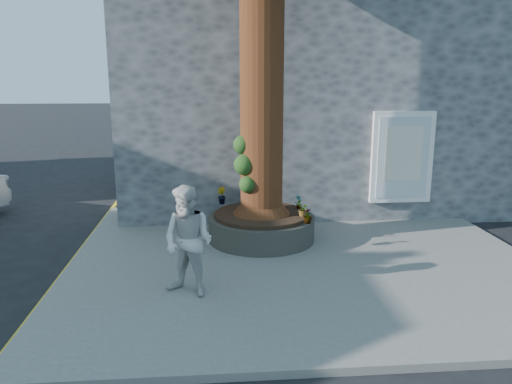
{
  "coord_description": "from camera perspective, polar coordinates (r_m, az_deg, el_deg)",
  "views": [
    {
      "loc": [
        -0.2,
        -8.35,
        3.63
      ],
      "look_at": [
        0.66,
        1.73,
        1.25
      ],
      "focal_mm": 35.0,
      "sensor_mm": 36.0,
      "label": 1
    }
  ],
  "objects": [
    {
      "name": "plant_d",
      "position": [
        10.54,
        5.42,
        -1.97
      ],
      "size": [
        0.32,
        0.34,
        0.31
      ],
      "primitive_type": "imported",
      "rotation": [
        0.0,
        0.0,
        4.99
      ],
      "color": "gray",
      "rests_on": "planter"
    },
    {
      "name": "woman",
      "position": [
        8.1,
        -7.74,
        -5.62
      ],
      "size": [
        1.11,
        1.04,
        1.82
      ],
      "primitive_type": "imported",
      "rotation": [
        0.0,
        0.0,
        -0.53
      ],
      "color": "beige",
      "rests_on": "pavement"
    },
    {
      "name": "shopping_bag",
      "position": [
        12.19,
        3.66,
        -2.84
      ],
      "size": [
        0.2,
        0.13,
        0.28
      ],
      "primitive_type": "cube",
      "rotation": [
        0.0,
        0.0,
        0.04
      ],
      "color": "white",
      "rests_on": "pavement"
    },
    {
      "name": "pavement",
      "position": [
        10.15,
        5.14,
        -7.4
      ],
      "size": [
        9.0,
        8.0,
        0.12
      ],
      "primitive_type": "cube",
      "color": "slate",
      "rests_on": "ground"
    },
    {
      "name": "planter",
      "position": [
        10.89,
        0.63,
        -3.95
      ],
      "size": [
        2.3,
        2.3,
        0.6
      ],
      "color": "black",
      "rests_on": "pavement"
    },
    {
      "name": "stone_shop",
      "position": [
        15.79,
        5.1,
        11.47
      ],
      "size": [
        10.3,
        8.3,
        6.3
      ],
      "color": "#484A4C",
      "rests_on": "ground"
    },
    {
      "name": "plant_b",
      "position": [
        11.53,
        -3.98,
        -0.41
      ],
      "size": [
        0.29,
        0.3,
        0.39
      ],
      "primitive_type": "imported",
      "rotation": [
        0.0,
        0.0,
        2.15
      ],
      "color": "gray",
      "rests_on": "planter"
    },
    {
      "name": "plant_a",
      "position": [
        11.13,
        4.86,
        -1.12
      ],
      "size": [
        0.2,
        0.19,
        0.32
      ],
      "primitive_type": "imported",
      "rotation": [
        0.0,
        0.0,
        0.58
      ],
      "color": "gray",
      "rests_on": "planter"
    },
    {
      "name": "man",
      "position": [
        12.14,
        2.48,
        0.84
      ],
      "size": [
        0.78,
        0.67,
        1.81
      ],
      "primitive_type": "imported",
      "rotation": [
        0.0,
        0.0,
        0.44
      ],
      "color": "#131934",
      "rests_on": "pavement"
    },
    {
      "name": "yellow_line",
      "position": [
        10.43,
        -20.59,
        -8.0
      ],
      "size": [
        0.1,
        30.0,
        0.01
      ],
      "primitive_type": "cube",
      "color": "yellow",
      "rests_on": "ground"
    },
    {
      "name": "ground",
      "position": [
        9.11,
        -3.25,
        -10.26
      ],
      "size": [
        120.0,
        120.0,
        0.0
      ],
      "primitive_type": "plane",
      "color": "black",
      "rests_on": "ground"
    },
    {
      "name": "plant_c",
      "position": [
        10.07,
        5.93,
        -2.7
      ],
      "size": [
        0.23,
        0.23,
        0.31
      ],
      "primitive_type": "imported",
      "rotation": [
        0.0,
        0.0,
        3.53
      ],
      "color": "gray",
      "rests_on": "planter"
    }
  ]
}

